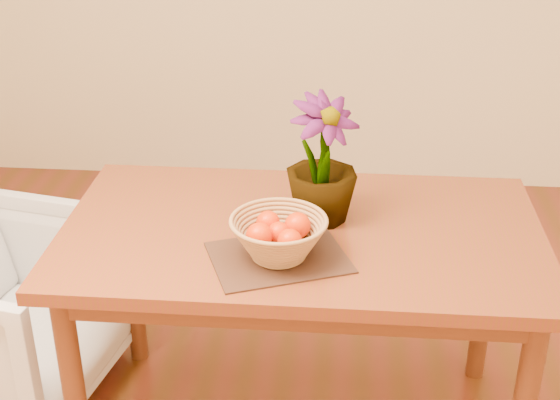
# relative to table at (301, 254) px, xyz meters

# --- Properties ---
(table) EXTENTS (1.40, 0.80, 0.75)m
(table) POSITION_rel_table_xyz_m (0.00, 0.00, 0.00)
(table) COLOR maroon
(table) RESTS_ON floor
(placemat) EXTENTS (0.43, 0.38, 0.01)m
(placemat) POSITION_rel_table_xyz_m (-0.05, -0.17, 0.09)
(placemat) COLOR #3C2015
(placemat) RESTS_ON table
(wicker_basket) EXTENTS (0.26, 0.26, 0.11)m
(wicker_basket) POSITION_rel_table_xyz_m (-0.05, -0.17, 0.15)
(wicker_basket) COLOR #B2794A
(wicker_basket) RESTS_ON placemat
(orange_pile) EXTENTS (0.17, 0.16, 0.07)m
(orange_pile) POSITION_rel_table_xyz_m (-0.05, -0.17, 0.17)
(orange_pile) COLOR #EE3303
(orange_pile) RESTS_ON wicker_basket
(potted_plant) EXTENTS (0.30, 0.30, 0.38)m
(potted_plant) POSITION_rel_table_xyz_m (0.05, 0.06, 0.28)
(potted_plant) COLOR #184814
(potted_plant) RESTS_ON table
(armchair) EXTENTS (0.75, 0.78, 0.69)m
(armchair) POSITION_rel_table_xyz_m (-1.01, 0.11, -0.32)
(armchair) COLOR #7F6557
(armchair) RESTS_ON floor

